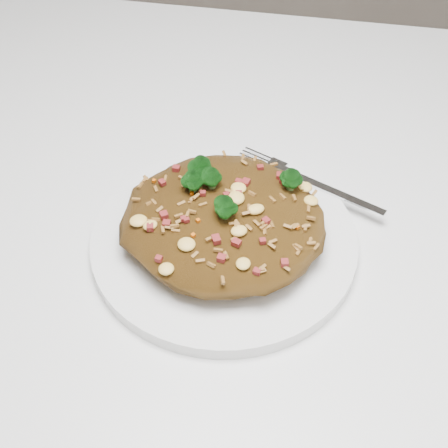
{
  "coord_description": "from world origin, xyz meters",
  "views": [
    {
      "loc": [
        0.02,
        -0.42,
        1.19
      ],
      "look_at": [
        -0.05,
        -0.04,
        0.78
      ],
      "focal_mm": 50.0,
      "sensor_mm": 36.0,
      "label": 1
    }
  ],
  "objects": [
    {
      "name": "fried_rice",
      "position": [
        -0.05,
        -0.04,
        0.79
      ],
      "size": [
        0.18,
        0.17,
        0.06
      ],
      "color": "brown",
      "rests_on": "plate"
    },
    {
      "name": "fork",
      "position": [
        0.03,
        0.04,
        0.77
      ],
      "size": [
        0.15,
        0.08,
        0.0
      ],
      "rotation": [
        0.0,
        0.0,
        -0.41
      ],
      "color": "silver",
      "rests_on": "plate"
    },
    {
      "name": "plate",
      "position": [
        -0.05,
        -0.04,
        0.76
      ],
      "size": [
        0.25,
        0.25,
        0.01
      ],
      "primitive_type": "cylinder",
      "color": "white",
      "rests_on": "dining_table"
    },
    {
      "name": "dining_table",
      "position": [
        0.0,
        0.0,
        0.66
      ],
      "size": [
        1.2,
        0.8,
        0.75
      ],
      "color": "white",
      "rests_on": "ground"
    }
  ]
}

